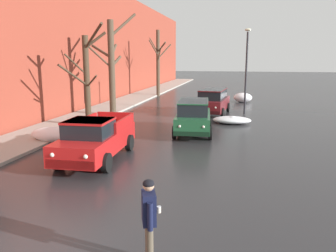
{
  "coord_description": "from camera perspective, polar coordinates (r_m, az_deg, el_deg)",
  "views": [
    {
      "loc": [
        4.2,
        -5.87,
        4.06
      ],
      "look_at": [
        1.25,
        7.97,
        1.22
      ],
      "focal_mm": 36.44,
      "sensor_mm": 36.0,
      "label": 1
    }
  ],
  "objects": [
    {
      "name": "ground_plane",
      "position": [
        8.28,
        -21.6,
        -18.89
      ],
      "size": [
        200.0,
        200.0,
        0.0
      ],
      "primitive_type": "plane",
      "color": "#2B2B2D"
    },
    {
      "name": "left_sidewalk_slab",
      "position": [
        26.33,
        -11.32,
        2.41
      ],
      "size": [
        3.16,
        80.0,
        0.14
      ],
      "primitive_type": "cube",
      "color": "#A8A399",
      "rests_on": "ground"
    },
    {
      "name": "brick_townhouse_facade",
      "position": [
        26.94,
        -15.95,
        13.5
      ],
      "size": [
        0.63,
        80.0,
        10.55
      ],
      "color": "brown",
      "rests_on": "ground"
    },
    {
      "name": "snow_bank_near_corner_left",
      "position": [
        18.9,
        -13.8,
        -0.44
      ],
      "size": [
        2.27,
        1.29,
        0.65
      ],
      "color": "white",
      "rests_on": "ground"
    },
    {
      "name": "snow_bank_along_left_kerb",
      "position": [
        21.75,
        10.65,
        1.0
      ],
      "size": [
        2.37,
        1.5,
        0.5
      ],
      "color": "white",
      "rests_on": "ground"
    },
    {
      "name": "snow_bank_near_corner_right",
      "position": [
        32.49,
        12.36,
        4.64
      ],
      "size": [
        1.7,
        1.37,
        0.87
      ],
      "color": "white",
      "rests_on": "ground"
    },
    {
      "name": "snow_bank_along_right_kerb",
      "position": [
        17.29,
        -17.32,
        -1.46
      ],
      "size": [
        3.07,
        1.22,
        0.78
      ],
      "color": "white",
      "rests_on": "ground"
    },
    {
      "name": "bare_tree_second_along_sidewalk",
      "position": [
        20.24,
        -13.4,
        7.95
      ],
      "size": [
        2.59,
        2.25,
        5.86
      ],
      "color": "#423323",
      "rests_on": "ground"
    },
    {
      "name": "bare_tree_mid_block",
      "position": [
        24.08,
        -9.41,
        10.08
      ],
      "size": [
        3.35,
        2.52,
        7.1
      ],
      "color": "#4C3D2D",
      "rests_on": "ground"
    },
    {
      "name": "bare_tree_far_down_block",
      "position": [
        36.72,
        -1.65,
        10.74
      ],
      "size": [
        1.86,
        2.83,
        6.92
      ],
      "color": "#4C3D2D",
      "rests_on": "ground"
    },
    {
      "name": "pickup_truck_red_approaching_near_lane",
      "position": [
        13.93,
        -12.04,
        -2.1
      ],
      "size": [
        2.24,
        5.09,
        1.76
      ],
      "color": "red",
      "rests_on": "ground"
    },
    {
      "name": "suv_green_parked_kerbside_close",
      "position": [
        18.41,
        4.27,
        1.7
      ],
      "size": [
        2.29,
        4.38,
        1.82
      ],
      "color": "#1E5633",
      "rests_on": "ground"
    },
    {
      "name": "suv_maroon_parked_kerbside_mid",
      "position": [
        25.15,
        7.51,
        4.24
      ],
      "size": [
        2.39,
        4.81,
        1.82
      ],
      "color": "maroon",
      "rests_on": "ground"
    },
    {
      "name": "pedestrian_with_coffee",
      "position": [
        6.92,
        -3.2,
        -14.6
      ],
      "size": [
        0.48,
        0.63,
        1.76
      ],
      "color": "brown",
      "rests_on": "ground"
    },
    {
      "name": "street_lamp_post",
      "position": [
        25.52,
        12.97,
        9.6
      ],
      "size": [
        0.44,
        0.24,
        6.1
      ],
      "color": "#28282D",
      "rests_on": "ground"
    }
  ]
}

